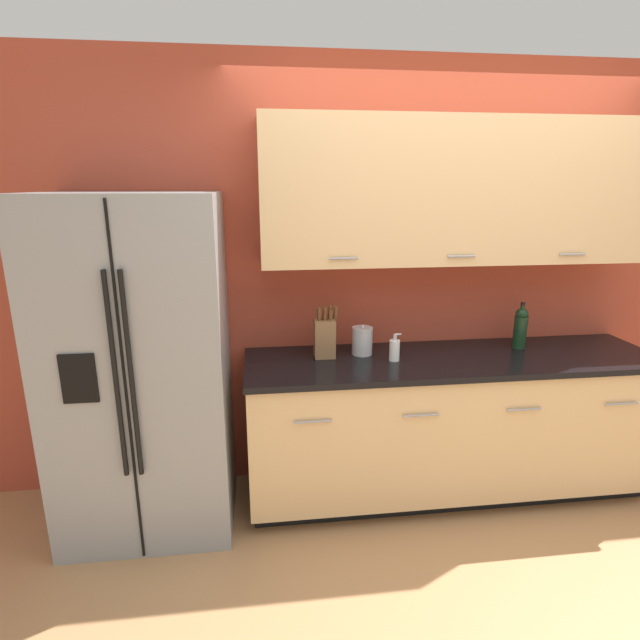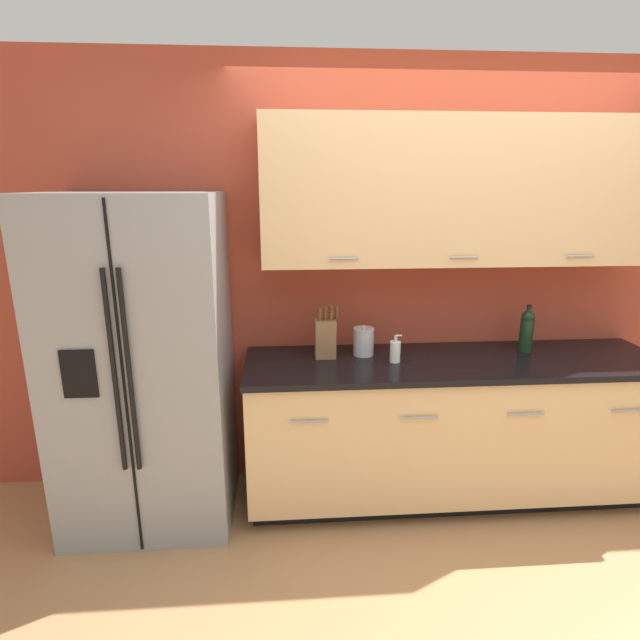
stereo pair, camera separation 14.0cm
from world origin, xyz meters
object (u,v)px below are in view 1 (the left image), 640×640
wine_bottle (520,327)px  soap_dispenser (395,350)px  knife_block (325,337)px  steel_canister (362,341)px  refrigerator (142,368)px

wine_bottle → soap_dispenser: (-0.83, -0.14, -0.07)m
knife_block → wine_bottle: bearing=1.1°
knife_block → steel_canister: 0.23m
knife_block → soap_dispenser: (0.39, -0.11, -0.06)m
soap_dispenser → wine_bottle: bearing=9.2°
knife_block → soap_dispenser: bearing=-16.0°
steel_canister → soap_dispenser: bearing=-40.0°
soap_dispenser → knife_block: bearing=164.0°
refrigerator → wine_bottle: size_ratio=6.40×
refrigerator → steel_canister: (1.24, 0.15, 0.06)m
refrigerator → steel_canister: 1.25m
refrigerator → soap_dispenser: bearing=0.6°
soap_dispenser → steel_canister: size_ratio=0.90×
knife_block → wine_bottle: knife_block is taller
wine_bottle → soap_dispenser: wine_bottle is taller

